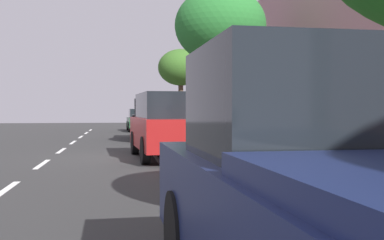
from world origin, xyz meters
The scene contains 15 objects.
ground centered at (0.00, 0.00, 0.00)m, with size 75.45×75.45×0.00m, color #2F2F2F.
sidewalk centered at (4.30, 0.00, 0.07)m, with size 4.27×47.15×0.14m, color #B7B296.
curb_edge centered at (2.08, 0.00, 0.07)m, with size 0.16×47.15×0.14m, color gray.
lane_stripe_centre centered at (-2.59, -1.48, 0.00)m, with size 0.14×44.20×0.01m.
lane_stripe_bike_edge centered at (0.61, 0.00, 0.00)m, with size 0.12×47.15×0.01m, color white.
building_facade centered at (6.69, 0.00, 3.49)m, with size 0.50×47.15×6.97m, color #A77981.
parked_pickup_dark_blue_second centered at (0.97, -12.17, 0.90)m, with size 2.13×5.35×1.95m.
parked_suv_red_mid centered at (0.96, -0.42, 1.03)m, with size 2.21×4.81×1.99m.
parked_suv_black_far centered at (1.04, 8.42, 1.03)m, with size 2.06×4.74×1.99m.
parked_sedan_green_farthest centered at (0.92, 17.44, 0.75)m, with size 1.92×4.44×1.52m.
bicycle_at_curb centered at (1.62, -5.62, 0.37)m, with size 1.73×0.46×0.75m.
cyclist_with_backpack centered at (1.84, -6.07, 1.00)m, with size 0.48×0.60×1.66m.
street_tree_far_end centered at (3.23, 2.51, 4.60)m, with size 3.42×3.42×5.89m.
street_tree_corner centered at (3.23, 13.95, 4.05)m, with size 2.81×2.81×5.07m.
pedestrian_on_phone centered at (5.25, 4.30, 1.11)m, with size 0.25×0.62×1.71m.
Camera 1 is at (-0.49, -14.57, 1.50)m, focal length 43.48 mm.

